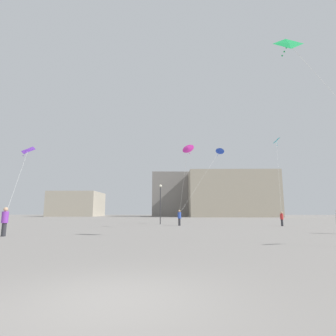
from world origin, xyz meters
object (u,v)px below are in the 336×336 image
Objects in this scene: person_in_red at (282,218)px; lamppost_east at (160,197)px; kite_cobalt_diamond at (220,151)px; building_centre_hall at (176,195)px; kite_emerald_delta at (290,46)px; kite_cyan_delta at (276,141)px; kite_violet_delta at (28,151)px; building_left_hall at (77,204)px; kite_magenta_diamond at (188,149)px; person_in_blue at (179,217)px; person_in_purple at (5,220)px; building_right_hall at (231,194)px.

person_in_red is 14.58m from lamppost_east.
kite_cobalt_diamond is 9.87m from lamppost_east.
building_centre_hall reaches higher than lamppost_east.
kite_emerald_delta is 2.14× the size of lamppost_east.
kite_cyan_delta is 31.63m from kite_violet_delta.
kite_violet_delta is 73.08m from building_centre_hall.
building_centre_hall is at bearing 3.00° from building_left_hall.
person_in_red is at bearing 8.60° from kite_violet_delta.
kite_magenta_diamond is 80.04m from building_left_hall.
kite_cobalt_diamond is at bearing 94.98° from kite_emerald_delta.
kite_magenta_diamond is 0.42× the size of building_left_hall.
building_centre_hall reaches higher than kite_magenta_diamond.
kite_emerald_delta reaches higher than person_in_red.
person_in_blue is at bearing -88.37° from building_centre_hall.
kite_emerald_delta reaches higher than person_in_purple.
kite_emerald_delta is 1.02× the size of kite_cyan_delta.
kite_magenta_diamond is at bearing -60.90° from building_left_hall.
building_left_hall is 0.95× the size of building_centre_hall.
kite_cobalt_diamond is 75.52m from building_left_hall.
building_right_hall reaches higher than kite_magenta_diamond.
person_in_purple is at bearing -141.29° from kite_magenta_diamond.
lamppost_east is (-13.79, 4.01, 2.53)m from person_in_red.
kite_emerald_delta is at bearing -26.45° from kite_violet_delta.
building_left_hall is at bearing -23.60° from person_in_blue.
kite_cyan_delta reaches higher than person_in_red.
building_left_hall is (-37.92, 65.36, 3.34)m from person_in_blue.
kite_magenta_diamond is at bearing 175.77° from person_in_purple.
kite_cyan_delta is (24.75, 20.52, 10.38)m from person_in_purple.
person_in_purple is at bearing -140.34° from kite_cyan_delta.
kite_cyan_delta is 1.01× the size of kite_violet_delta.
person_in_purple is 0.18× the size of kite_violet_delta.
kite_violet_delta is 73.36m from building_left_hall.
lamppost_east is at bearing 116.01° from kite_emerald_delta.
building_right_hall is (10.76, 52.46, -2.31)m from kite_cobalt_diamond.
building_right_hall is (15.12, 60.62, -0.77)m from kite_magenta_diamond.
kite_violet_delta is at bearing -106.78° from person_in_purple.
person_in_purple is at bearing -166.87° from person_in_red.
building_left_hall is 71.20m from lamppost_east.
kite_cyan_delta is 0.59× the size of building_centre_hall.
kite_emerald_delta is 23.20m from kite_cyan_delta.
kite_cobalt_diamond is 0.48× the size of building_centre_hall.
person_in_red is 0.18× the size of kite_cobalt_diamond.
kite_emerald_delta reaches higher than building_left_hall.
kite_cobalt_diamond is 1.69× the size of lamppost_east.
person_in_purple is 83.99m from building_left_hall.
kite_cobalt_diamond is 0.50× the size of building_left_hall.
kite_emerald_delta is 93.10m from building_left_hall.
kite_cobalt_diamond is (-5.99, 4.04, 8.57)m from person_in_red.
kite_violet_delta is 0.38× the size of building_right_hall.
kite_cobalt_diamond is (5.32, 3.65, 8.46)m from person_in_blue.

